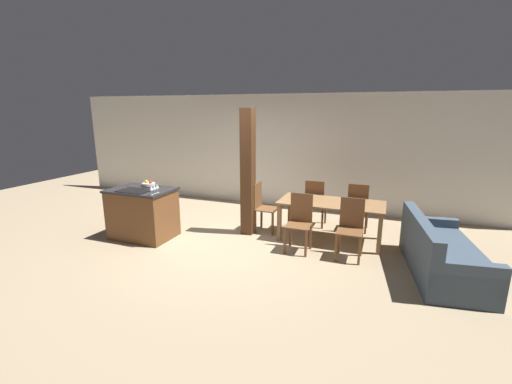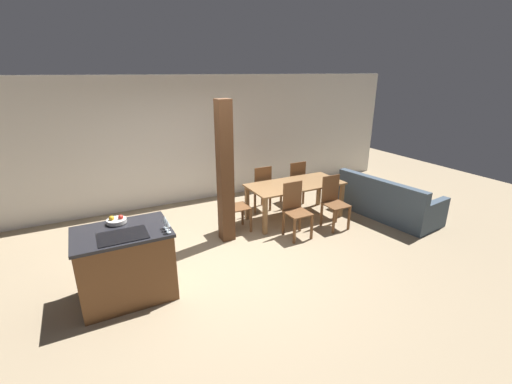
{
  "view_description": "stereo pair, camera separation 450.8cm",
  "coord_description": "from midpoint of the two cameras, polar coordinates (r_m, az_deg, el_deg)",
  "views": [
    {
      "loc": [
        2.67,
        -5.16,
        2.35
      ],
      "look_at": [
        0.6,
        0.2,
        0.95
      ],
      "focal_mm": 24.0,
      "sensor_mm": 36.0,
      "label": 1
    },
    {
      "loc": [
        -1.74,
        -4.35,
        2.77
      ],
      "look_at": [
        0.6,
        0.2,
        0.95
      ],
      "focal_mm": 24.0,
      "sensor_mm": 36.0,
      "label": 2
    }
  ],
  "objects": [
    {
      "name": "ground_plane",
      "position": [
        5.42,
        14.16,
        -14.94
      ],
      "size": [
        16.0,
        16.0,
        0.0
      ],
      "primitive_type": "plane",
      "color": "#9E896B"
    },
    {
      "name": "wall_back",
      "position": [
        7.66,
        17.42,
        3.96
      ],
      "size": [
        11.2,
        0.08,
        2.7
      ],
      "color": "silver",
      "rests_on": "ground_plane"
    },
    {
      "name": "kitchen_island",
      "position": [
        5.34,
        -2.09,
        -9.41
      ],
      "size": [
        1.14,
        0.81,
        0.94
      ],
      "color": "brown",
      "rests_on": "ground_plane"
    },
    {
      "name": "fruit_bowl",
      "position": [
        5.39,
        -1.27,
        -3.48
      ],
      "size": [
        0.24,
        0.24,
        0.1
      ],
      "color": "silver",
      "rests_on": "kitchen_island"
    },
    {
      "name": "wine_glass_near",
      "position": [
        4.67,
        1.91,
        -5.18
      ],
      "size": [
        0.06,
        0.06,
        0.16
      ],
      "color": "silver",
      "rests_on": "kitchen_island"
    },
    {
      "name": "wine_glass_middle",
      "position": [
        4.74,
        2.22,
        -4.9
      ],
      "size": [
        0.06,
        0.06,
        0.16
      ],
      "color": "silver",
      "rests_on": "kitchen_island"
    },
    {
      "name": "wine_glass_far",
      "position": [
        4.81,
        2.52,
        -4.63
      ],
      "size": [
        0.06,
        0.06,
        0.16
      ],
      "color": "silver",
      "rests_on": "kitchen_island"
    },
    {
      "name": "dining_table",
      "position": [
        6.09,
        32.75,
        -7.09
      ],
      "size": [
        1.86,
        0.86,
        0.72
      ],
      "color": "olive",
      "rests_on": "ground_plane"
    },
    {
      "name": "dining_chair_near_left",
      "position": [
        5.46,
        29.55,
        -10.31
      ],
      "size": [
        0.4,
        0.4,
        0.97
      ],
      "color": "brown",
      "rests_on": "ground_plane"
    },
    {
      "name": "dining_chair_near_right",
      "position": [
        5.66,
        38.04,
        -10.67
      ],
      "size": [
        0.4,
        0.4,
        0.97
      ],
      "color": "brown",
      "rests_on": "ground_plane"
    },
    {
      "name": "dining_chair_far_left",
      "position": [
        6.67,
        28.04,
        -5.94
      ],
      "size": [
        0.4,
        0.4,
        0.97
      ],
      "rotation": [
        0.0,
        0.0,
        3.14
      ],
      "color": "brown",
      "rests_on": "ground_plane"
    },
    {
      "name": "dining_chair_far_right",
      "position": [
        6.83,
        35.02,
        -6.4
      ],
      "size": [
        0.4,
        0.4,
        0.97
      ],
      "rotation": [
        0.0,
        0.0,
        3.14
      ],
      "color": "brown",
      "rests_on": "ground_plane"
    },
    {
      "name": "dining_chair_head_end",
      "position": [
        5.99,
        20.24,
        -7.27
      ],
      "size": [
        0.4,
        0.4,
        0.97
      ],
      "rotation": [
        0.0,
        0.0,
        1.57
      ],
      "color": "brown",
      "rests_on": "ground_plane"
    },
    {
      "name": "couch",
      "position": [
        6.18,
        49.82,
        -13.13
      ],
      "size": [
        1.12,
        2.03,
        0.82
      ],
      "rotation": [
        0.0,
        0.0,
        1.71
      ],
      "color": "#3D4C5B",
      "rests_on": "ground_plane"
    },
    {
      "name": "timber_post",
      "position": [
        5.58,
        18.4,
        -1.29
      ],
      "size": [
        0.23,
        0.23,
        2.37
      ],
      "color": "#4C2D19",
      "rests_on": "ground_plane"
    }
  ]
}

